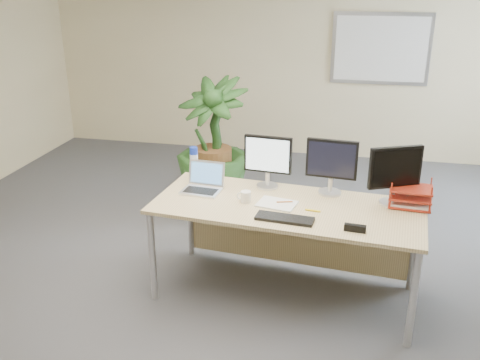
% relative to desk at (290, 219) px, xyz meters
% --- Properties ---
extents(floor, '(8.00, 8.00, 0.00)m').
position_rel_desk_xyz_m(floor, '(-0.47, -0.37, -0.63)').
color(floor, '#414146').
rests_on(floor, ground).
extents(back_wall, '(7.00, 0.04, 2.70)m').
position_rel_desk_xyz_m(back_wall, '(-0.47, 3.63, 0.72)').
color(back_wall, beige).
rests_on(back_wall, floor).
extents(whiteboard, '(1.30, 0.04, 0.95)m').
position_rel_desk_xyz_m(whiteboard, '(0.73, 3.59, 0.92)').
color(whiteboard, '#A3A3A8').
rests_on(whiteboard, back_wall).
extents(desk, '(2.17, 1.07, 0.81)m').
position_rel_desk_xyz_m(desk, '(0.00, 0.00, 0.00)').
color(desk, tan).
rests_on(desk, floor).
extents(floor_plant, '(1.10, 1.10, 1.50)m').
position_rel_desk_xyz_m(floor_plant, '(-0.98, 1.25, 0.12)').
color(floor_plant, '#193A15').
rests_on(floor_plant, floor).
extents(monitor_left, '(0.40, 0.18, 0.45)m').
position_rel_desk_xyz_m(monitor_left, '(-0.23, 0.22, 0.43)').
color(monitor_left, silver).
rests_on(monitor_left, desk).
extents(monitor_right, '(0.41, 0.19, 0.46)m').
position_rel_desk_xyz_m(monitor_right, '(0.30, 0.19, 0.44)').
color(monitor_right, silver).
rests_on(monitor_right, desk).
extents(monitor_dark, '(0.40, 0.21, 0.47)m').
position_rel_desk_xyz_m(monitor_dark, '(0.79, 0.08, 0.44)').
color(monitor_dark, silver).
rests_on(monitor_dark, desk).
extents(laptop, '(0.34, 0.30, 0.23)m').
position_rel_desk_xyz_m(laptop, '(-0.74, 0.05, 0.23)').
color(laptop, silver).
rests_on(laptop, desk).
extents(keyboard, '(0.44, 0.18, 0.02)m').
position_rel_desk_xyz_m(keyboard, '(0.01, -0.39, 0.18)').
color(keyboard, black).
rests_on(keyboard, desk).
extents(coffee_mug, '(0.12, 0.08, 0.09)m').
position_rel_desk_xyz_m(coffee_mug, '(-0.34, -0.13, 0.22)').
color(coffee_mug, white).
rests_on(coffee_mug, desk).
extents(spiral_notebook, '(0.33, 0.27, 0.01)m').
position_rel_desk_xyz_m(spiral_notebook, '(-0.09, -0.13, 0.18)').
color(spiral_notebook, white).
rests_on(spiral_notebook, desk).
extents(orange_pen, '(0.12, 0.04, 0.01)m').
position_rel_desk_xyz_m(orange_pen, '(-0.03, -0.10, 0.19)').
color(orange_pen, '#CD6216').
rests_on(orange_pen, spiral_notebook).
extents(yellow_highlighter, '(0.12, 0.03, 0.02)m').
position_rel_desk_xyz_m(yellow_highlighter, '(0.20, -0.19, 0.18)').
color(yellow_highlighter, yellow).
rests_on(yellow_highlighter, desk).
extents(water_bottle, '(0.07, 0.07, 0.29)m').
position_rel_desk_xyz_m(water_bottle, '(-0.89, 0.28, 0.31)').
color(water_bottle, white).
rests_on(water_bottle, desk).
extents(letter_tray, '(0.34, 0.27, 0.15)m').
position_rel_desk_xyz_m(letter_tray, '(0.92, 0.07, 0.24)').
color(letter_tray, '#9D2413').
rests_on(letter_tray, desk).
extents(stapler, '(0.16, 0.05, 0.05)m').
position_rel_desk_xyz_m(stapler, '(0.52, -0.47, 0.20)').
color(stapler, black).
rests_on(stapler, desk).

